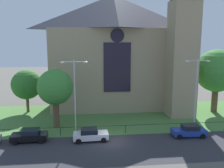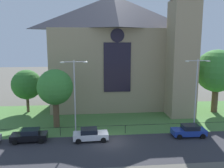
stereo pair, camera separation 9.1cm
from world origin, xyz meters
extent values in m
plane|color=#56544C|center=(0.00, 10.00, 0.00)|extent=(160.00, 160.00, 0.00)
cube|color=#2D2D33|center=(0.00, -2.00, 0.00)|extent=(120.00, 8.00, 0.01)
cube|color=#477538|center=(0.00, 8.00, 0.00)|extent=(120.00, 20.00, 0.01)
cube|color=tan|center=(2.00, 17.57, 7.00)|extent=(22.00, 12.00, 14.00)
pyramid|color=#47444C|center=(2.00, 17.57, 17.00)|extent=(22.00, 12.00, 6.00)
cube|color=black|center=(2.00, 11.52, 7.70)|extent=(4.40, 0.16, 8.00)
cylinder|color=black|center=(2.00, 11.52, 12.80)|extent=(2.20, 0.15, 2.20)
cube|color=tan|center=(12.00, 9.57, 9.00)|extent=(4.00, 4.00, 18.00)
cylinder|color=black|center=(2.00, 2.50, 1.10)|extent=(33.44, 0.05, 0.05)
cylinder|color=black|center=(-6.36, 2.50, 0.55)|extent=(0.06, 0.07, 1.10)
cylinder|color=black|center=(2.00, 2.50, 0.55)|extent=(0.07, 0.07, 1.10)
cylinder|color=black|center=(10.36, 2.50, 0.55)|extent=(0.07, 0.07, 1.10)
cylinder|color=brown|center=(18.57, 10.78, 2.21)|extent=(1.02, 1.02, 4.41)
sphere|color=#387F33|center=(18.57, 10.78, 7.06)|extent=(7.05, 7.05, 7.05)
cylinder|color=brown|center=(-7.26, 6.01, 1.92)|extent=(0.84, 0.84, 3.85)
sphere|color=#387F33|center=(-7.26, 6.01, 5.69)|extent=(4.92, 4.92, 4.92)
cylinder|color=brown|center=(-13.01, 13.92, 1.43)|extent=(0.47, 0.47, 2.87)
sphere|color=#2D6B28|center=(-13.01, 13.92, 4.74)|extent=(4.99, 4.99, 4.99)
cylinder|color=#B2B2B7|center=(-4.41, 2.40, 4.81)|extent=(0.16, 0.16, 9.61)
cylinder|color=#B2B2B7|center=(-5.11, 2.40, 9.41)|extent=(1.40, 0.10, 0.10)
cylinder|color=#B2B2B7|center=(-3.71, 2.40, 9.41)|extent=(1.40, 0.10, 0.10)
ellipsoid|color=white|center=(-5.81, 2.40, 9.36)|extent=(0.57, 0.26, 0.20)
ellipsoid|color=white|center=(-3.01, 2.40, 9.36)|extent=(0.57, 0.26, 0.20)
cylinder|color=#B2B2B7|center=(11.26, 2.40, 4.81)|extent=(0.16, 0.16, 9.63)
cylinder|color=#B2B2B7|center=(10.56, 2.40, 9.43)|extent=(1.40, 0.10, 0.10)
cylinder|color=#B2B2B7|center=(11.96, 2.40, 9.43)|extent=(1.40, 0.10, 0.10)
ellipsoid|color=white|center=(9.86, 2.40, 9.38)|extent=(0.57, 0.26, 0.20)
ellipsoid|color=white|center=(12.66, 2.40, 9.38)|extent=(0.57, 0.26, 0.20)
cube|color=black|center=(-9.88, 1.09, 0.61)|extent=(4.26, 1.94, 0.70)
cube|color=black|center=(-9.68, 1.10, 1.23)|extent=(2.05, 1.67, 0.55)
cylinder|color=black|center=(-11.31, 0.14, 0.32)|extent=(0.65, 0.24, 0.64)
cylinder|color=black|center=(-11.37, 1.94, 0.32)|extent=(0.65, 0.24, 0.64)
cylinder|color=black|center=(-8.38, 0.24, 0.32)|extent=(0.65, 0.24, 0.64)
cylinder|color=black|center=(-8.44, 2.04, 0.32)|extent=(0.65, 0.24, 0.64)
cube|color=silver|center=(-2.53, 0.65, 0.61)|extent=(4.25, 1.92, 0.70)
cube|color=black|center=(-2.73, 0.65, 1.23)|extent=(2.04, 1.65, 0.55)
cylinder|color=black|center=(-1.09, 1.60, 0.32)|extent=(0.65, 0.24, 0.64)
cylinder|color=black|center=(-1.04, -0.20, 0.32)|extent=(0.65, 0.24, 0.64)
cylinder|color=black|center=(-4.02, 1.51, 0.32)|extent=(0.65, 0.24, 0.64)
cylinder|color=black|center=(-3.97, -0.29, 0.32)|extent=(0.65, 0.24, 0.64)
cube|color=#1E3899|center=(9.81, 0.71, 0.61)|extent=(4.24, 1.89, 0.70)
cube|color=black|center=(10.01, 0.70, 1.23)|extent=(2.03, 1.64, 0.55)
cylinder|color=black|center=(8.32, -0.16, 0.32)|extent=(0.64, 0.23, 0.64)
cylinder|color=black|center=(8.36, 1.64, 0.32)|extent=(0.64, 0.23, 0.64)
cylinder|color=black|center=(11.26, -0.22, 0.32)|extent=(0.64, 0.23, 0.64)
cylinder|color=black|center=(11.30, 1.58, 0.32)|extent=(0.64, 0.23, 0.64)
camera|label=1|loc=(-2.79, -27.39, 11.86)|focal=39.01mm
camera|label=2|loc=(-2.70, -27.40, 11.86)|focal=39.01mm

